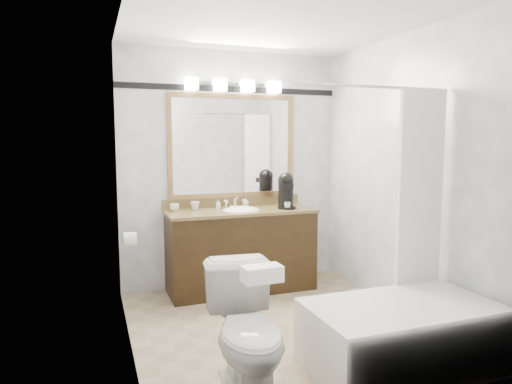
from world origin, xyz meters
The scene contains 15 objects.
room centered at (0.00, 0.00, 1.25)m, with size 2.42×2.62×2.52m.
vanity centered at (0.00, 1.02, 0.44)m, with size 1.53×0.58×0.97m.
mirror centered at (0.00, 1.28, 1.50)m, with size 1.40×0.04×1.10m.
vanity_light_bar centered at (0.00, 1.23, 2.13)m, with size 1.02×0.14×0.12m.
accent_stripe centered at (0.00, 1.29, 2.10)m, with size 2.40×0.01×0.06m, color black.
bathtub centered at (0.55, -0.90, 0.28)m, with size 1.30×0.75×1.96m.
tp_roll centered at (-1.14, 0.66, 0.70)m, with size 0.12×0.12×0.11m, color white.
toilet centered at (-0.58, -0.88, 0.39)m, with size 0.44×0.77×0.79m, color white.
tissue_box centered at (-0.58, -1.12, 0.83)m, with size 0.22×0.12×0.09m, color white.
coffee_maker centered at (0.49, 0.98, 1.04)m, with size 0.20×0.25×0.38m.
cup_left centered at (-0.66, 1.17, 0.89)m, with size 0.09×0.09×0.07m, color white.
cup_right centered at (-0.45, 1.16, 0.89)m, with size 0.09×0.09×0.09m, color white.
soap_bottle_a centered at (-0.19, 1.20, 0.90)m, with size 0.04×0.04×0.09m, color white.
soap_bottle_b centered at (0.13, 1.23, 0.90)m, with size 0.07×0.07×0.09m, color white.
soap_bar centered at (-0.03, 1.13, 0.86)m, with size 0.08×0.05×0.03m, color beige.
Camera 1 is at (-1.44, -3.41, 1.57)m, focal length 32.00 mm.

